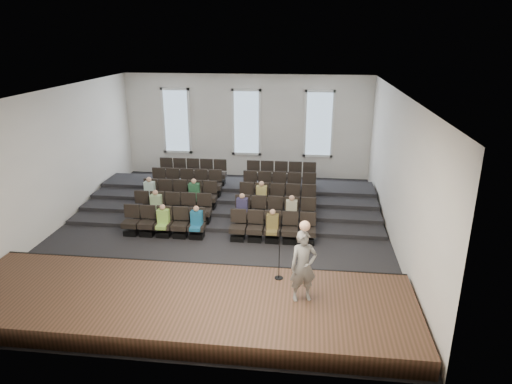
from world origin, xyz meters
TOP-DOWN VIEW (x-y plane):
  - ground at (0.00, 0.00)m, footprint 14.00×14.00m
  - ceiling at (0.00, 0.00)m, footprint 12.00×14.00m
  - wall_back at (0.00, 7.02)m, footprint 12.00×0.04m
  - wall_front at (0.00, -7.02)m, footprint 12.00×0.04m
  - wall_left at (-6.02, 0.00)m, footprint 0.04×14.00m
  - wall_right at (6.02, 0.00)m, footprint 0.04×14.00m
  - stage at (0.00, -5.10)m, footprint 11.80×3.60m
  - stage_lip at (0.00, -3.33)m, footprint 11.80×0.06m
  - risers at (0.00, 3.17)m, footprint 11.80×4.80m
  - seating_rows at (-0.00, 1.54)m, footprint 6.80×4.70m
  - windows at (0.00, 6.95)m, footprint 8.44×0.10m
  - audience at (-0.35, 0.45)m, footprint 6.05×2.64m
  - speaker at (3.04, -4.88)m, footprint 0.77×0.62m
  - mic_stand at (2.38, -3.93)m, footprint 0.24×0.24m

SIDE VIEW (x-z plane):
  - ground at x=0.00m, z-range 0.00..0.00m
  - risers at x=0.00m, z-range -0.10..0.50m
  - stage at x=0.00m, z-range 0.00..0.50m
  - stage_lip at x=0.00m, z-range -0.01..0.51m
  - seating_rows at x=0.00m, z-range -0.15..1.52m
  - audience at x=-0.35m, z-range 0.28..1.38m
  - mic_stand at x=2.38m, z-range 0.21..1.64m
  - speaker at x=3.04m, z-range 0.50..2.33m
  - wall_back at x=0.00m, z-range 0.00..5.00m
  - wall_front at x=0.00m, z-range 0.00..5.00m
  - wall_left at x=-6.02m, z-range 0.00..5.00m
  - wall_right at x=6.02m, z-range 0.00..5.00m
  - windows at x=0.00m, z-range 1.08..4.32m
  - ceiling at x=0.00m, z-range 5.00..5.02m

